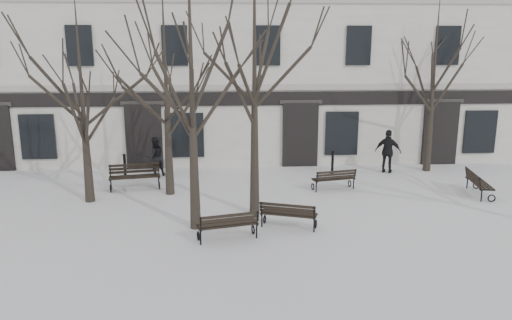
{
  "coord_description": "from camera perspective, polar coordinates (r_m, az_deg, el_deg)",
  "views": [
    {
      "loc": [
        0.1,
        -14.13,
        5.48
      ],
      "look_at": [
        1.18,
        3.0,
        1.47
      ],
      "focal_mm": 35.0,
      "sensor_mm": 36.0,
      "label": 1
    }
  ],
  "objects": [
    {
      "name": "bench_4",
      "position": [
        19.32,
        8.92,
        -2.1
      ],
      "size": [
        1.72,
        0.94,
        0.83
      ],
      "rotation": [
        0.0,
        0.0,
        3.36
      ],
      "color": "black",
      "rests_on": "ground"
    },
    {
      "name": "ground",
      "position": [
        15.16,
        -3.78,
        -8.07
      ],
      "size": [
        100.0,
        100.0,
        0.0
      ],
      "primitive_type": "plane",
      "color": "white",
      "rests_on": "ground"
    },
    {
      "name": "pedestrian_c",
      "position": [
        22.48,
        14.72,
        -1.39
      ],
      "size": [
        1.19,
        0.9,
        1.88
      ],
      "primitive_type": "imported",
      "rotation": [
        0.0,
        0.0,
        2.68
      ],
      "color": "black",
      "rests_on": "ground"
    },
    {
      "name": "bench_3",
      "position": [
        19.78,
        -13.7,
        -1.74
      ],
      "size": [
        1.99,
        1.01,
        0.96
      ],
      "rotation": [
        0.0,
        0.0,
        0.17
      ],
      "color": "black",
      "rests_on": "ground"
    },
    {
      "name": "tree_5",
      "position": [
        18.18,
        -10.35,
        10.49
      ],
      "size": [
        5.26,
        5.26,
        7.52
      ],
      "color": "black",
      "rests_on": "ground"
    },
    {
      "name": "bollard_b",
      "position": [
        21.66,
        8.74,
        -0.18
      ],
      "size": [
        0.13,
        0.13,
        1.02
      ],
      "color": "black",
      "rests_on": "ground"
    },
    {
      "name": "pedestrian_b",
      "position": [
        21.66,
        -11.37,
        -1.77
      ],
      "size": [
        1.01,
        0.92,
        1.67
      ],
      "primitive_type": "imported",
      "rotation": [
        0.0,
        0.0,
        3.59
      ],
      "color": "black",
      "rests_on": "ground"
    },
    {
      "name": "building",
      "position": [
        27.09,
        -3.92,
        13.2
      ],
      "size": [
        40.4,
        10.2,
        11.4
      ],
      "color": "silver",
      "rests_on": "ground"
    },
    {
      "name": "tree_1",
      "position": [
        14.47,
        -7.47,
        11.94
      ],
      "size": [
        5.83,
        5.83,
        8.32
      ],
      "color": "black",
      "rests_on": "ground"
    },
    {
      "name": "tree_2",
      "position": [
        15.68,
        -0.18,
        13.22
      ],
      "size": [
        6.16,
        6.16,
        8.8
      ],
      "color": "black",
      "rests_on": "ground"
    },
    {
      "name": "bench_5",
      "position": [
        20.19,
        24.03,
        -2.35
      ],
      "size": [
        0.92,
        1.83,
        0.89
      ],
      "rotation": [
        0.0,
        0.0,
        1.4
      ],
      "color": "black",
      "rests_on": "ground"
    },
    {
      "name": "bench_2",
      "position": [
        15.2,
        3.73,
        -6.15
      ],
      "size": [
        1.78,
        1.12,
        0.85
      ],
      "rotation": [
        0.0,
        0.0,
        2.81
      ],
      "color": "black",
      "rests_on": "ground"
    },
    {
      "name": "bench_1",
      "position": [
        14.3,
        -3.22,
        -7.36
      ],
      "size": [
        1.82,
        1.02,
        0.87
      ],
      "rotation": [
        0.0,
        0.0,
        3.38
      ],
      "color": "black",
      "rests_on": "ground"
    },
    {
      "name": "tree_6",
      "position": [
        22.71,
        19.75,
        10.16
      ],
      "size": [
        5.14,
        5.14,
        7.35
      ],
      "color": "black",
      "rests_on": "ground"
    },
    {
      "name": "tree_4",
      "position": [
        18.01,
        -19.41,
        8.93
      ],
      "size": [
        4.91,
        4.91,
        7.01
      ],
      "color": "black",
      "rests_on": "ground"
    },
    {
      "name": "bollard_a",
      "position": [
        21.49,
        -14.77,
        -0.55
      ],
      "size": [
        0.13,
        0.13,
        1.03
      ],
      "color": "black",
      "rests_on": "ground"
    }
  ]
}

